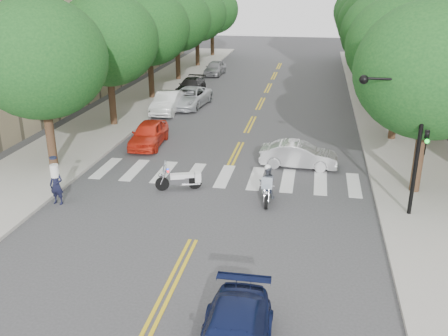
% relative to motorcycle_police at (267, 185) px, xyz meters
% --- Properties ---
extents(ground, '(140.00, 140.00, 0.00)m').
position_rel_motorcycle_police_xyz_m(ground, '(-2.33, -4.03, -0.76)').
color(ground, '#38383A').
rests_on(ground, ground).
extents(sidewalk_left, '(5.00, 60.00, 0.15)m').
position_rel_motorcycle_police_xyz_m(sidewalk_left, '(-11.83, 17.97, -0.68)').
color(sidewalk_left, '#9E9991').
rests_on(sidewalk_left, ground).
extents(sidewalk_right, '(5.00, 60.00, 0.15)m').
position_rel_motorcycle_police_xyz_m(sidewalk_right, '(7.17, 17.97, -0.68)').
color(sidewalk_right, '#9E9991').
rests_on(sidewalk_right, ground).
extents(tree_l_0, '(6.40, 6.40, 8.45)m').
position_rel_motorcycle_police_xyz_m(tree_l_0, '(-11.13, 1.97, 4.80)').
color(tree_l_0, '#382316').
rests_on(tree_l_0, ground).
extents(tree_l_1, '(6.40, 6.40, 8.45)m').
position_rel_motorcycle_police_xyz_m(tree_l_1, '(-11.13, 9.97, 4.80)').
color(tree_l_1, '#382316').
rests_on(tree_l_1, ground).
extents(tree_l_2, '(6.40, 6.40, 8.45)m').
position_rel_motorcycle_police_xyz_m(tree_l_2, '(-11.13, 17.97, 4.80)').
color(tree_l_2, '#382316').
rests_on(tree_l_2, ground).
extents(tree_l_3, '(6.40, 6.40, 8.45)m').
position_rel_motorcycle_police_xyz_m(tree_l_3, '(-11.13, 25.97, 4.80)').
color(tree_l_3, '#382316').
rests_on(tree_l_3, ground).
extents(tree_l_4, '(6.40, 6.40, 8.45)m').
position_rel_motorcycle_police_xyz_m(tree_l_4, '(-11.13, 33.97, 4.80)').
color(tree_l_4, '#382316').
rests_on(tree_l_4, ground).
extents(tree_l_5, '(6.40, 6.40, 8.45)m').
position_rel_motorcycle_police_xyz_m(tree_l_5, '(-11.13, 41.97, 4.80)').
color(tree_l_5, '#382316').
rests_on(tree_l_5, ground).
extents(tree_r_0, '(6.40, 6.40, 8.45)m').
position_rel_motorcycle_police_xyz_m(tree_r_0, '(6.47, 1.97, 4.80)').
color(tree_r_0, '#382316').
rests_on(tree_r_0, ground).
extents(tree_r_1, '(6.40, 6.40, 8.45)m').
position_rel_motorcycle_police_xyz_m(tree_r_1, '(6.47, 9.97, 4.80)').
color(tree_r_1, '#382316').
rests_on(tree_r_1, ground).
extents(tree_r_2, '(6.40, 6.40, 8.45)m').
position_rel_motorcycle_police_xyz_m(tree_r_2, '(6.47, 17.97, 4.80)').
color(tree_r_2, '#382316').
rests_on(tree_r_2, ground).
extents(tree_r_3, '(6.40, 6.40, 8.45)m').
position_rel_motorcycle_police_xyz_m(tree_r_3, '(6.47, 25.97, 4.80)').
color(tree_r_3, '#382316').
rests_on(tree_r_3, ground).
extents(tree_r_4, '(6.40, 6.40, 8.45)m').
position_rel_motorcycle_police_xyz_m(tree_r_4, '(6.47, 33.97, 4.80)').
color(tree_r_4, '#382316').
rests_on(tree_r_4, ground).
extents(tree_r_5, '(6.40, 6.40, 8.45)m').
position_rel_motorcycle_police_xyz_m(tree_r_5, '(6.47, 41.97, 4.80)').
color(tree_r_5, '#382316').
rests_on(tree_r_5, ground).
extents(traffic_signal_pole, '(2.82, 0.42, 6.00)m').
position_rel_motorcycle_police_xyz_m(traffic_signal_pole, '(5.39, -0.53, 2.96)').
color(traffic_signal_pole, black).
rests_on(traffic_signal_pole, ground).
extents(motorcycle_police, '(0.74, 2.10, 1.70)m').
position_rel_motorcycle_police_xyz_m(motorcycle_police, '(0.00, 0.00, 0.00)').
color(motorcycle_police, black).
rests_on(motorcycle_police, ground).
extents(motorcycle_parked, '(2.07, 0.99, 1.38)m').
position_rel_motorcycle_police_xyz_m(motorcycle_parked, '(-3.94, 0.56, -0.28)').
color(motorcycle_parked, black).
rests_on(motorcycle_parked, ground).
extents(officer_standing, '(0.67, 0.48, 1.72)m').
position_rel_motorcycle_police_xyz_m(officer_standing, '(-8.83, -1.95, 0.10)').
color(officer_standing, black).
rests_on(officer_standing, ground).
extents(convertible, '(4.00, 1.52, 1.30)m').
position_rel_motorcycle_police_xyz_m(convertible, '(1.17, 4.47, -0.11)').
color(convertible, silver).
rests_on(convertible, ground).
extents(parked_car_a, '(1.91, 4.24, 1.41)m').
position_rel_motorcycle_police_xyz_m(parked_car_a, '(-7.53, 6.45, -0.05)').
color(parked_car_a, red).
rests_on(parked_car_a, ground).
extents(parked_car_b, '(1.73, 4.59, 1.50)m').
position_rel_motorcycle_police_xyz_m(parked_car_b, '(-8.63, 13.97, -0.01)').
color(parked_car_b, white).
rests_on(parked_car_b, ground).
extents(parked_car_c, '(2.89, 5.35, 1.43)m').
position_rel_motorcycle_police_xyz_m(parked_car_c, '(-7.53, 15.99, -0.05)').
color(parked_car_c, '#BABEC3').
rests_on(parked_car_c, ground).
extents(parked_car_d, '(1.96, 4.50, 1.29)m').
position_rel_motorcycle_police_xyz_m(parked_car_d, '(-8.53, 20.47, -0.11)').
color(parked_car_d, black).
rests_on(parked_car_d, ground).
extents(parked_car_e, '(1.82, 4.18, 1.40)m').
position_rel_motorcycle_police_xyz_m(parked_car_e, '(-8.25, 29.39, -0.06)').
color(parked_car_e, gray).
rests_on(parked_car_e, ground).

